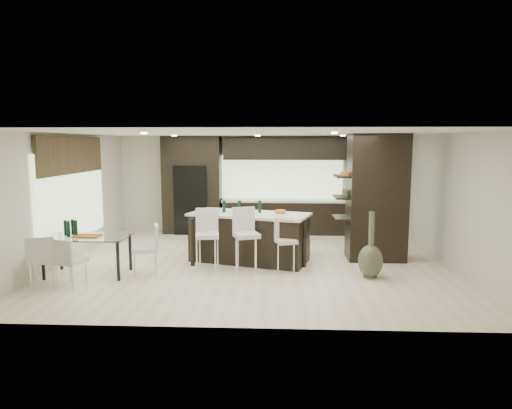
{
  "coord_description": "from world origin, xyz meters",
  "views": [
    {
      "loc": [
        0.47,
        -9.41,
        2.49
      ],
      "look_at": [
        0.0,
        0.6,
        1.15
      ],
      "focal_mm": 32.0,
      "sensor_mm": 36.0,
      "label": 1
    }
  ],
  "objects_px": {
    "stool_right": "(286,251)",
    "kitchen_island": "(249,237)",
    "stool_mid": "(247,247)",
    "floor_vase": "(371,245)",
    "chair_far": "(43,263)",
    "bench": "(282,245)",
    "dining_table": "(88,256)",
    "stool_left": "(207,247)",
    "chair_end": "(145,252)",
    "chair_near": "(71,264)"
  },
  "relations": [
    {
      "from": "stool_mid",
      "to": "chair_far",
      "type": "relative_size",
      "value": 1.2
    },
    {
      "from": "chair_far",
      "to": "bench",
      "type": "bearing_deg",
      "value": 12.99
    },
    {
      "from": "stool_mid",
      "to": "floor_vase",
      "type": "relative_size",
      "value": 0.81
    },
    {
      "from": "kitchen_island",
      "to": "floor_vase",
      "type": "distance_m",
      "value": 2.59
    },
    {
      "from": "stool_left",
      "to": "bench",
      "type": "relative_size",
      "value": 0.84
    },
    {
      "from": "stool_mid",
      "to": "floor_vase",
      "type": "height_order",
      "value": "floor_vase"
    },
    {
      "from": "stool_mid",
      "to": "chair_far",
      "type": "distance_m",
      "value": 3.65
    },
    {
      "from": "floor_vase",
      "to": "chair_far",
      "type": "bearing_deg",
      "value": -171.98
    },
    {
      "from": "stool_left",
      "to": "floor_vase",
      "type": "bearing_deg",
      "value": -13.6
    },
    {
      "from": "kitchen_island",
      "to": "floor_vase",
      "type": "height_order",
      "value": "floor_vase"
    },
    {
      "from": "stool_mid",
      "to": "stool_right",
      "type": "height_order",
      "value": "stool_mid"
    },
    {
      "from": "stool_left",
      "to": "floor_vase",
      "type": "xyz_separation_m",
      "value": [
        3.1,
        -0.25,
        0.13
      ]
    },
    {
      "from": "bench",
      "to": "chair_end",
      "type": "height_order",
      "value": "chair_end"
    },
    {
      "from": "chair_near",
      "to": "chair_end",
      "type": "height_order",
      "value": "chair_end"
    },
    {
      "from": "kitchen_island",
      "to": "chair_end",
      "type": "distance_m",
      "value": 2.24
    },
    {
      "from": "stool_mid",
      "to": "bench",
      "type": "bearing_deg",
      "value": 44.35
    },
    {
      "from": "floor_vase",
      "to": "dining_table",
      "type": "height_order",
      "value": "floor_vase"
    },
    {
      "from": "kitchen_island",
      "to": "chair_near",
      "type": "height_order",
      "value": "kitchen_island"
    },
    {
      "from": "bench",
      "to": "chair_end",
      "type": "bearing_deg",
      "value": -156.1
    },
    {
      "from": "kitchen_island",
      "to": "chair_far",
      "type": "xyz_separation_m",
      "value": [
        -3.49,
        -1.92,
        -0.09
      ]
    },
    {
      "from": "stool_mid",
      "to": "dining_table",
      "type": "xyz_separation_m",
      "value": [
        -3.0,
        -0.32,
        -0.13
      ]
    },
    {
      "from": "dining_table",
      "to": "floor_vase",
      "type": "bearing_deg",
      "value": 0.27
    },
    {
      "from": "stool_right",
      "to": "kitchen_island",
      "type": "bearing_deg",
      "value": 116.27
    },
    {
      "from": "kitchen_island",
      "to": "bench",
      "type": "relative_size",
      "value": 2.1
    },
    {
      "from": "bench",
      "to": "chair_near",
      "type": "height_order",
      "value": "chair_near"
    },
    {
      "from": "stool_right",
      "to": "bench",
      "type": "xyz_separation_m",
      "value": [
        -0.06,
        1.42,
        -0.2
      ]
    },
    {
      "from": "stool_right",
      "to": "chair_near",
      "type": "distance_m",
      "value": 3.92
    },
    {
      "from": "stool_mid",
      "to": "stool_right",
      "type": "relative_size",
      "value": 1.2
    },
    {
      "from": "floor_vase",
      "to": "stool_left",
      "type": "bearing_deg",
      "value": 175.43
    },
    {
      "from": "kitchen_island",
      "to": "bench",
      "type": "xyz_separation_m",
      "value": [
        0.7,
        0.6,
        -0.29
      ]
    },
    {
      "from": "chair_end",
      "to": "kitchen_island",
      "type": "bearing_deg",
      "value": -75.51
    },
    {
      "from": "chair_far",
      "to": "dining_table",
      "type": "bearing_deg",
      "value": 38.89
    },
    {
      "from": "stool_left",
      "to": "chair_end",
      "type": "xyz_separation_m",
      "value": [
        -1.14,
        -0.32,
        -0.05
      ]
    },
    {
      "from": "dining_table",
      "to": "chair_far",
      "type": "bearing_deg",
      "value": -123.57
    },
    {
      "from": "floor_vase",
      "to": "chair_near",
      "type": "xyz_separation_m",
      "value": [
        -5.34,
        -0.81,
        -0.22
      ]
    },
    {
      "from": "bench",
      "to": "stool_mid",
      "type": "bearing_deg",
      "value": -126.12
    },
    {
      "from": "stool_left",
      "to": "bench",
      "type": "xyz_separation_m",
      "value": [
        1.47,
        1.46,
        -0.27
      ]
    },
    {
      "from": "dining_table",
      "to": "chair_near",
      "type": "distance_m",
      "value": 0.74
    },
    {
      "from": "stool_left",
      "to": "chair_far",
      "type": "height_order",
      "value": "stool_left"
    },
    {
      "from": "stool_mid",
      "to": "chair_far",
      "type": "bearing_deg",
      "value": 177.04
    },
    {
      "from": "dining_table",
      "to": "chair_end",
      "type": "xyz_separation_m",
      "value": [
        1.1,
        0.0,
        0.07
      ]
    },
    {
      "from": "stool_right",
      "to": "floor_vase",
      "type": "height_order",
      "value": "floor_vase"
    },
    {
      "from": "kitchen_island",
      "to": "stool_mid",
      "type": "distance_m",
      "value": 0.86
    },
    {
      "from": "stool_left",
      "to": "chair_end",
      "type": "bearing_deg",
      "value": -173.25
    },
    {
      "from": "chair_end",
      "to": "stool_left",
      "type": "bearing_deg",
      "value": -91.47
    },
    {
      "from": "stool_right",
      "to": "chair_far",
      "type": "bearing_deg",
      "value": 177.88
    },
    {
      "from": "kitchen_island",
      "to": "chair_far",
      "type": "bearing_deg",
      "value": -134.12
    },
    {
      "from": "stool_left",
      "to": "stool_mid",
      "type": "height_order",
      "value": "stool_mid"
    },
    {
      "from": "stool_mid",
      "to": "chair_end",
      "type": "height_order",
      "value": "stool_mid"
    },
    {
      "from": "stool_left",
      "to": "stool_right",
      "type": "height_order",
      "value": "stool_left"
    }
  ]
}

